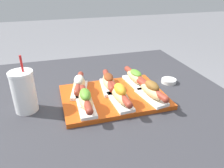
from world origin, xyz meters
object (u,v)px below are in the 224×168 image
at_px(serving_tray, 113,96).
at_px(drink_cup, 24,92).
at_px(hot_dog_0, 86,100).
at_px(hot_dog_2, 152,91).
at_px(hot_dog_4, 109,82).
at_px(hot_dog_5, 136,77).
at_px(hot_dog_1, 120,95).
at_px(hot_dog_3, 79,84).
at_px(sauce_bowl, 169,81).

bearing_deg(serving_tray, drink_cup, 178.55).
xyz_separation_m(serving_tray, hot_dog_0, (-0.13, -0.07, 0.04)).
bearing_deg(hot_dog_2, hot_dog_4, 136.27).
bearing_deg(hot_dog_5, hot_dog_2, -85.98).
distance_m(hot_dog_0, hot_dog_2, 0.27).
xyz_separation_m(hot_dog_5, drink_cup, (-0.47, -0.06, 0.03)).
height_order(hot_dog_0, hot_dog_1, hot_dog_1).
height_order(hot_dog_0, hot_dog_5, hot_dog_0).
xyz_separation_m(hot_dog_1, hot_dog_2, (0.13, -0.00, -0.00)).
bearing_deg(hot_dog_5, hot_dog_1, -130.95).
distance_m(hot_dog_3, hot_dog_5, 0.26).
bearing_deg(serving_tray, hot_dog_4, 93.50).
bearing_deg(sauce_bowl, hot_dog_1, -154.99).
xyz_separation_m(hot_dog_0, hot_dog_3, (-0.00, 0.14, -0.00)).
bearing_deg(hot_dog_3, hot_dog_2, -28.23).
xyz_separation_m(hot_dog_3, hot_dog_4, (0.13, -0.01, -0.00)).
relative_size(sauce_bowl, drink_cup, 0.32).
bearing_deg(hot_dog_2, hot_dog_1, 178.33).
xyz_separation_m(hot_dog_0, hot_dog_1, (0.13, -0.00, 0.00)).
height_order(serving_tray, hot_dog_3, hot_dog_3).
xyz_separation_m(hot_dog_0, sauce_bowl, (0.43, 0.14, -0.04)).
xyz_separation_m(hot_dog_3, drink_cup, (-0.21, -0.06, 0.03)).
height_order(hot_dog_5, drink_cup, drink_cup).
height_order(serving_tray, hot_dog_1, hot_dog_1).
xyz_separation_m(hot_dog_2, sauce_bowl, (0.16, 0.14, -0.04)).
xyz_separation_m(hot_dog_0, hot_dog_5, (0.26, 0.14, -0.00)).
bearing_deg(hot_dog_0, sauce_bowl, 17.68).
height_order(hot_dog_2, drink_cup, drink_cup).
distance_m(hot_dog_1, drink_cup, 0.36).
height_order(hot_dog_0, sauce_bowl, hot_dog_0).
bearing_deg(serving_tray, hot_dog_0, -151.66).
xyz_separation_m(sauce_bowl, drink_cup, (-0.64, -0.06, 0.07)).
relative_size(serving_tray, hot_dog_5, 2.08).
height_order(hot_dog_3, sauce_bowl, hot_dog_3).
relative_size(hot_dog_4, drink_cup, 0.92).
height_order(hot_dog_0, hot_dog_3, hot_dog_0).
bearing_deg(hot_dog_5, sauce_bowl, -0.77).
bearing_deg(hot_dog_3, hot_dog_1, -45.78).
xyz_separation_m(serving_tray, hot_dog_1, (0.01, -0.07, 0.04)).
distance_m(serving_tray, hot_dog_2, 0.16).
distance_m(hot_dog_1, hot_dog_5, 0.19).
distance_m(serving_tray, hot_dog_4, 0.07).
distance_m(hot_dog_0, hot_dog_1, 0.13).
bearing_deg(hot_dog_4, sauce_bowl, 1.32).
bearing_deg(hot_dog_3, hot_dog_4, -4.11).
relative_size(serving_tray, hot_dog_1, 2.08).
bearing_deg(drink_cup, serving_tray, -1.45).
xyz_separation_m(hot_dog_5, sauce_bowl, (0.17, -0.00, -0.04)).
relative_size(hot_dog_1, drink_cup, 0.93).
xyz_separation_m(serving_tray, hot_dog_4, (-0.00, 0.06, 0.04)).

